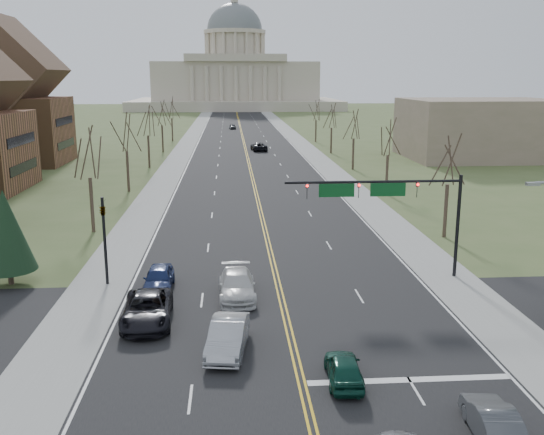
{
  "coord_description": "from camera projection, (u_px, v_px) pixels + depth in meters",
  "views": [
    {
      "loc": [
        -3.13,
        -26.02,
        13.64
      ],
      "look_at": [
        0.1,
        19.71,
        3.0
      ],
      "focal_mm": 40.0,
      "sensor_mm": 36.0,
      "label": 1
    }
  ],
  "objects": [
    {
      "name": "tree_r_2",
      "position": [
        354.0,
        126.0,
        90.35
      ],
      "size": [
        3.74,
        3.74,
        8.5
      ],
      "color": "#36251F",
      "rests_on": "ground"
    },
    {
      "name": "edge_line_right",
      "position": [
        287.0,
        139.0,
        136.14
      ],
      "size": [
        0.15,
        380.0,
        0.01
      ],
      "primitive_type": "cube",
      "color": "silver",
      "rests_on": "road"
    },
    {
      "name": "bldg_left_far",
      "position": [
        8.0,
        104.0,
        95.73
      ],
      "size": [
        17.1,
        14.28,
        23.25
      ],
      "color": "brown",
      "rests_on": "ground"
    },
    {
      "name": "tree_l_4",
      "position": [
        171.0,
        109.0,
        130.9
      ],
      "size": [
        3.96,
        3.96,
        9.0
      ],
      "color": "#36251F",
      "rests_on": "ground"
    },
    {
      "name": "signal_left",
      "position": [
        104.0,
        231.0,
        40.07
      ],
      "size": [
        0.32,
        0.36,
        6.0
      ],
      "color": "black",
      "rests_on": "ground"
    },
    {
      "name": "car_sb_inner_second",
      "position": [
        237.0,
        285.0,
        38.23
      ],
      "size": [
        2.34,
        5.57,
        1.61
      ],
      "primitive_type": "imported",
      "rotation": [
        0.0,
        0.0,
        0.02
      ],
      "color": "silver",
      "rests_on": "road"
    },
    {
      "name": "tree_r_4",
      "position": [
        316.0,
        111.0,
        129.22
      ],
      "size": [
        3.74,
        3.74,
        8.5
      ],
      "color": "#36251F",
      "rests_on": "ground"
    },
    {
      "name": "car_sb_inner_lead",
      "position": [
        228.0,
        336.0,
        30.67
      ],
      "size": [
        2.4,
        5.19,
        1.65
      ],
      "primitive_type": "imported",
      "rotation": [
        0.0,
        0.0,
        -0.14
      ],
      "color": "#979A9F",
      "rests_on": "road"
    },
    {
      "name": "tree_l_0",
      "position": [
        88.0,
        155.0,
        53.16
      ],
      "size": [
        3.96,
        3.96,
        9.0
      ],
      "color": "#36251F",
      "rests_on": "ground"
    },
    {
      "name": "car_sb_outer_second",
      "position": [
        159.0,
        278.0,
        39.62
      ],
      "size": [
        1.88,
        4.6,
        1.56
      ],
      "primitive_type": "imported",
      "rotation": [
        0.0,
        0.0,
        0.01
      ],
      "color": "navy",
      "rests_on": "road"
    },
    {
      "name": "capitol",
      "position": [
        235.0,
        76.0,
        268.21
      ],
      "size": [
        90.0,
        60.0,
        50.0
      ],
      "color": "#B9AA9A",
      "rests_on": "ground"
    },
    {
      "name": "sidewalk_left",
      "position": [
        189.0,
        140.0,
        134.64
      ],
      "size": [
        4.0,
        380.0,
        0.03
      ],
      "primitive_type": "cube",
      "color": "gray",
      "rests_on": "ground"
    },
    {
      "name": "bldg_right_mass",
      "position": [
        480.0,
        129.0,
        104.04
      ],
      "size": [
        25.0,
        20.0,
        10.0
      ],
      "primitive_type": "cube",
      "color": "#766954",
      "rests_on": "ground"
    },
    {
      "name": "car_far_nb",
      "position": [
        259.0,
        146.0,
        114.99
      ],
      "size": [
        3.23,
        5.97,
        1.59
      ],
      "primitive_type": "imported",
      "rotation": [
        0.0,
        0.0,
        3.25
      ],
      "color": "black",
      "rests_on": "road"
    },
    {
      "name": "tree_l_2",
      "position": [
        148.0,
        122.0,
        92.03
      ],
      "size": [
        3.96,
        3.96,
        9.0
      ],
      "color": "#36251F",
      "rests_on": "ground"
    },
    {
      "name": "car_sb_outer_lead",
      "position": [
        147.0,
        309.0,
        34.27
      ],
      "size": [
        2.98,
        5.99,
        1.63
      ],
      "primitive_type": "imported",
      "rotation": [
        0.0,
        0.0,
        0.05
      ],
      "color": "black",
      "rests_on": "road"
    },
    {
      "name": "sidewalk_right",
      "position": [
        297.0,
        139.0,
        136.29
      ],
      "size": [
        4.0,
        380.0,
        0.03
      ],
      "primitive_type": "cube",
      "color": "gray",
      "rests_on": "ground"
    },
    {
      "name": "signal_mast",
      "position": [
        387.0,
        197.0,
        40.91
      ],
      "size": [
        12.12,
        0.44,
        7.2
      ],
      "color": "black",
      "rests_on": "ground"
    },
    {
      "name": "tree_r_0",
      "position": [
        449.0,
        163.0,
        51.49
      ],
      "size": [
        3.74,
        3.74,
        8.5
      ],
      "color": "#36251F",
      "rests_on": "ground"
    },
    {
      "name": "center_line",
      "position": [
        243.0,
        140.0,
        135.47
      ],
      "size": [
        0.42,
        380.0,
        0.01
      ],
      "primitive_type": "cube",
      "color": "gold",
      "rests_on": "road"
    },
    {
      "name": "tree_r_3",
      "position": [
        332.0,
        117.0,
        109.79
      ],
      "size": [
        3.74,
        3.74,
        8.5
      ],
      "color": "#36251F",
      "rests_on": "ground"
    },
    {
      "name": "cross_road",
      "position": [
        287.0,
        323.0,
        34.41
      ],
      "size": [
        120.0,
        14.0,
        0.01
      ],
      "primitive_type": "cube",
      "color": "black",
      "rests_on": "ground"
    },
    {
      "name": "tree_l_3",
      "position": [
        162.0,
        115.0,
        111.46
      ],
      "size": [
        3.96,
        3.96,
        9.0
      ],
      "color": "#36251F",
      "rests_on": "ground"
    },
    {
      "name": "stop_bar",
      "position": [
        409.0,
        380.0,
        27.95
      ],
      "size": [
        9.5,
        0.5,
        0.01
      ],
      "primitive_type": "cube",
      "color": "silver",
      "rests_on": "road"
    },
    {
      "name": "tree_r_1",
      "position": [
        388.0,
        139.0,
        70.92
      ],
      "size": [
        3.74,
        3.74,
        8.5
      ],
      "color": "#36251F",
      "rests_on": "ground"
    },
    {
      "name": "car_far_sb",
      "position": [
        233.0,
        127.0,
        162.87
      ],
      "size": [
        2.02,
        4.15,
        1.36
      ],
      "primitive_type": "imported",
      "rotation": [
        0.0,
        0.0,
        0.11
      ],
      "color": "#45494C",
      "rests_on": "road"
    },
    {
      "name": "road",
      "position": [
        243.0,
        140.0,
        135.47
      ],
      "size": [
        20.0,
        380.0,
        0.01
      ],
      "primitive_type": "cube",
      "color": "black",
      "rests_on": "ground"
    },
    {
      "name": "tree_l_1",
      "position": [
        126.0,
        134.0,
        72.59
      ],
      "size": [
        3.96,
        3.96,
        9.0
      ],
      "color": "#36251F",
      "rests_on": "ground"
    },
    {
      "name": "car_nb_outer_lead",
      "position": [
        493.0,
        422.0,
        23.28
      ],
      "size": [
        1.9,
        4.41,
        1.41
      ],
      "primitive_type": "imported",
      "rotation": [
        0.0,
        0.0,
        3.05
      ],
      "color": "#414448",
      "rests_on": "road"
    },
    {
      "name": "conifer_l",
      "position": [
        6.0,
        230.0,
        40.11
      ],
      "size": [
        3.64,
        3.64,
        6.5
      ],
      "color": "#36251F",
      "rests_on": "ground"
    },
    {
      "name": "ground",
      "position": [
        299.0,
        373.0,
        28.58
      ],
      "size": [
        600.0,
        600.0,
        0.0
      ],
      "primitive_type": "plane",
      "color": "#45582C",
      "rests_on": "ground"
    },
    {
      "name": "edge_line_left",
      "position": [
        199.0,
        140.0,
        134.79
      ],
      "size": [
        0.15,
        380.0,
        0.01
      ],
      "primitive_type": "cube",
      "color": "silver",
      "rests_on": "road"
    },
    {
      "name": "car_nb_inner_lead",
      "position": [
        344.0,
        368.0,
        27.63
      ],
      "size": [
        1.76,
        3.95,
        1.32
      ],
      "primitive_type": "imported",
      "rotation": [
        0.0,
        0.0,
        3.09
      ],
      "color": "#0D3A2C",
      "rests_on": "road"
    }
  ]
}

